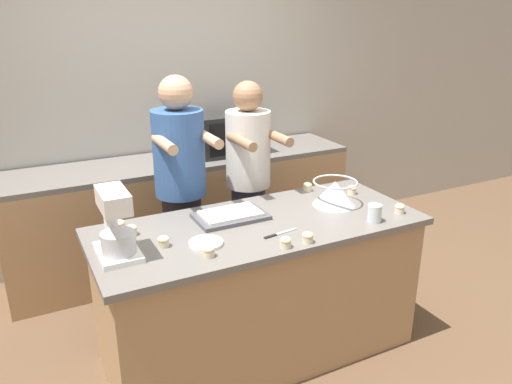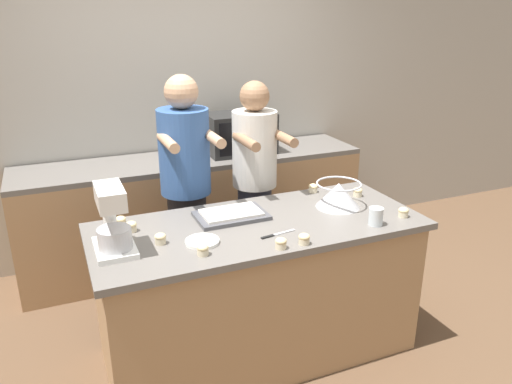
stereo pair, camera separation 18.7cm
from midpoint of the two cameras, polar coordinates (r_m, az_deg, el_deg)
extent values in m
plane|color=brown|center=(3.35, 1.96, -17.54)|extent=(16.00, 16.00, 0.00)
cube|color=#B2ADA3|center=(4.30, -7.49, 10.59)|extent=(10.00, 0.06, 2.70)
cube|color=#A87F56|center=(3.11, 2.05, -11.40)|extent=(1.85, 0.76, 0.84)
cube|color=#66605B|center=(2.91, 2.16, -3.98)|extent=(1.93, 0.81, 0.04)
cube|color=#A87F56|center=(4.23, -5.63, -2.36)|extent=(2.80, 0.60, 0.88)
cube|color=#66605B|center=(4.07, -5.85, 3.65)|extent=(2.80, 0.60, 0.04)
cylinder|color=#232328|center=(3.54, -6.12, -6.85)|extent=(0.26, 0.26, 0.90)
cylinder|color=#335693|center=(3.28, -6.59, 4.57)|extent=(0.33, 0.33, 0.56)
sphere|color=tan|center=(3.20, -6.87, 11.31)|extent=(0.22, 0.22, 0.22)
cylinder|color=tan|center=(3.06, -8.31, 5.66)|extent=(0.06, 0.34, 0.06)
cylinder|color=tan|center=(3.14, -3.27, 6.22)|extent=(0.06, 0.34, 0.06)
cylinder|color=#33384C|center=(3.70, 1.30, -5.64)|extent=(0.24, 0.24, 0.88)
cylinder|color=silver|center=(3.46, 1.39, 4.92)|extent=(0.31, 0.31, 0.53)
sphere|color=#936B4C|center=(3.38, 1.44, 10.91)|extent=(0.20, 0.20, 0.20)
cylinder|color=#936B4C|center=(3.23, 0.51, 5.82)|extent=(0.06, 0.34, 0.06)
cylinder|color=#936B4C|center=(3.34, 4.69, 6.24)|extent=(0.06, 0.34, 0.06)
cube|color=white|center=(2.65, -13.87, -6.26)|extent=(0.20, 0.30, 0.03)
cylinder|color=white|center=(2.70, -14.51, -2.83)|extent=(0.07, 0.07, 0.22)
cube|color=white|center=(2.53, -14.35, -0.52)|extent=(0.13, 0.26, 0.10)
cylinder|color=#BCBCC1|center=(2.59, -13.85, -5.21)|extent=(0.17, 0.17, 0.11)
cone|color=#BCBCC1|center=(3.17, 11.05, -0.35)|extent=(0.28, 0.28, 0.16)
torus|color=#BCBCC1|center=(3.15, 11.14, 0.92)|extent=(0.28, 0.28, 0.01)
cube|color=#4C4C51|center=(2.97, -1.06, -2.75)|extent=(0.42, 0.27, 0.02)
cube|color=white|center=(2.96, -1.06, -2.39)|extent=(0.34, 0.22, 0.02)
cube|color=black|center=(4.16, -0.57, 6.75)|extent=(0.55, 0.34, 0.33)
cube|color=black|center=(3.98, -0.27, 6.15)|extent=(0.38, 0.01, 0.27)
cube|color=#2D2D2D|center=(4.08, 2.98, 6.47)|extent=(0.11, 0.01, 0.27)
cylinder|color=silver|center=(2.96, 15.31, -2.73)|extent=(0.08, 0.08, 0.10)
cylinder|color=white|center=(2.66, -4.15, -5.69)|extent=(0.18, 0.18, 0.02)
cube|color=#BCBCC1|center=(2.79, 5.17, -4.65)|extent=(0.14, 0.04, 0.01)
cube|color=black|center=(2.73, 3.30, -5.17)|extent=(0.08, 0.03, 0.01)
cylinder|color=beige|center=(2.54, -3.99, -6.89)|extent=(0.06, 0.06, 0.03)
ellipsoid|color=beige|center=(2.53, -4.00, -6.38)|extent=(0.06, 0.06, 0.04)
cylinder|color=beige|center=(3.14, 18.13, -2.46)|extent=(0.06, 0.06, 0.03)
ellipsoid|color=beige|center=(3.13, 18.18, -2.03)|extent=(0.06, 0.06, 0.04)
cylinder|color=beige|center=(2.61, 4.92, -6.14)|extent=(0.06, 0.06, 0.03)
ellipsoid|color=beige|center=(2.60, 4.94, -5.63)|extent=(0.06, 0.06, 0.04)
cylinder|color=beige|center=(2.68, -8.90, -5.56)|extent=(0.06, 0.06, 0.03)
ellipsoid|color=beige|center=(2.67, -8.93, -5.07)|extent=(0.06, 0.06, 0.04)
cylinder|color=beige|center=(2.94, -13.43, -3.53)|extent=(0.06, 0.06, 0.03)
ellipsoid|color=beige|center=(2.93, -13.47, -3.07)|extent=(0.06, 0.06, 0.04)
cylinder|color=beige|center=(2.85, -12.23, -4.14)|extent=(0.06, 0.06, 0.03)
ellipsoid|color=beige|center=(2.84, -12.27, -3.67)|extent=(0.06, 0.06, 0.04)
cylinder|color=beige|center=(3.40, 13.08, -0.22)|extent=(0.06, 0.06, 0.03)
ellipsoid|color=beige|center=(3.39, 13.11, 0.18)|extent=(0.06, 0.06, 0.04)
cylinder|color=beige|center=(2.67, 7.52, -5.62)|extent=(0.06, 0.06, 0.03)
ellipsoid|color=beige|center=(2.66, 7.55, -5.12)|extent=(0.06, 0.06, 0.04)
cylinder|color=beige|center=(3.42, 8.09, 0.22)|extent=(0.06, 0.06, 0.03)
ellipsoid|color=beige|center=(3.41, 8.11, 0.62)|extent=(0.06, 0.06, 0.04)
camera|label=1|loc=(0.09, -88.13, 0.68)|focal=35.00mm
camera|label=2|loc=(0.09, 91.87, -0.68)|focal=35.00mm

